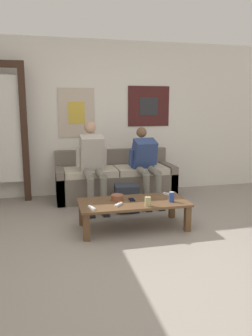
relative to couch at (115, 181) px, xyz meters
The scene contains 14 objects.
ground_plane 2.25m from the couch, 95.12° to the right, with size 18.00×18.00×0.00m, color gray.
wall_back 1.08m from the couch, 117.83° to the left, with size 10.00×0.07×2.55m.
couch is the anchor object (origin of this frame).
coffee_table 1.43m from the couch, 92.62° to the right, with size 1.33×0.62×0.34m.
person_seated_adult 0.69m from the couch, 137.96° to the right, with size 0.47×0.92×1.26m.
person_seated_teen 0.65m from the couch, 40.87° to the right, with size 0.47×0.87×1.15m.
backpack 0.77m from the couch, 89.08° to the right, with size 0.37×0.34×0.38m.
ceramic_bowl 1.36m from the couch, 100.53° to the right, with size 0.16×0.16×0.07m.
pillar_candle 1.65m from the couch, 88.25° to the right, with size 0.07×0.07×0.12m.
drink_can_blue 1.60m from the couch, 76.17° to the right, with size 0.07×0.07×0.12m.
game_controller_near_left 1.58m from the couch, 100.20° to the right, with size 0.12×0.13×0.03m.
game_controller_near_right 1.71m from the couch, 110.53° to the right, with size 0.08×0.15×0.03m.
game_controller_far_center 1.33m from the couch, 70.41° to the right, with size 0.10×0.14×0.03m.
cell_phone 1.37m from the couch, 92.97° to the right, with size 0.07×0.14×0.01m.
Camera 1 is at (-0.85, -2.92, 1.49)m, focal length 35.00 mm.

